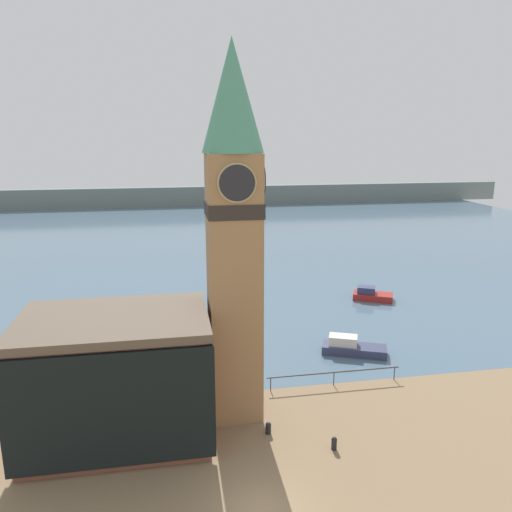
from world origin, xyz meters
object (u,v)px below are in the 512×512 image
Objects in this scene: boat_near at (351,347)px; pier_building at (117,378)px; mooring_bollard_far at (334,443)px; mooring_bollard_near at (268,427)px; boat_far at (371,295)px; clock_tower at (234,228)px.

pier_building is at bearing -132.30° from boat_near.
boat_near is 13.94m from mooring_bollard_far.
mooring_bollard_near is 0.95× the size of mooring_bollard_far.
boat_near is 1.19× the size of boat_far.
boat_near reaches higher than mooring_bollard_far.
boat_near is (18.57, 8.93, -3.39)m from pier_building.
boat_far is at bearing 54.64° from mooring_bollard_near.
pier_building is (-7.49, -1.44, -8.76)m from clock_tower.
boat_far is at bearing 48.38° from clock_tower.
boat_near is 7.35× the size of mooring_bollard_near.
pier_building is 9.93m from mooring_bollard_near.
boat_far is at bearing 62.98° from mooring_bollard_far.
mooring_bollard_near is (-9.40, -10.36, -0.15)m from boat_near.
mooring_bollard_far is at bearing -16.33° from pier_building.
mooring_bollard_far reaches higher than mooring_bollard_near.
mooring_bollard_far is at bearing -91.31° from boat_far.
boat_near is 15.28m from boat_far.
clock_tower is 12.74m from mooring_bollard_near.
boat_far is at bearing 40.59° from pier_building.
clock_tower is at bearing -123.95° from boat_near.
clock_tower is 4.94× the size of boat_far.
mooring_bollard_near is (9.17, -1.44, -3.54)m from pier_building.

